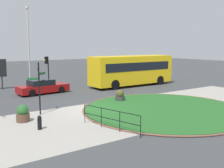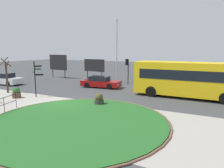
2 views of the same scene
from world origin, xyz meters
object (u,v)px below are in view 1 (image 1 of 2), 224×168
object	(u,v)px
signpost_directional	(39,84)
traffic_light_near	(47,65)
planter_near_signpost	(120,96)
planter_kerbside	(23,114)
bus_yellow	(132,70)
car_far_lane	(43,87)
bollard_foreground	(40,122)
lamppost_tall	(29,45)

from	to	relation	value
signpost_directional	traffic_light_near	bearing A→B (deg)	66.39
signpost_directional	planter_near_signpost	distance (m)	6.77
traffic_light_near	planter_kerbside	world-z (taller)	traffic_light_near
bus_yellow	planter_kerbside	bearing A→B (deg)	-152.07
car_far_lane	planter_near_signpost	world-z (taller)	car_far_lane
bollard_foreground	car_far_lane	distance (m)	10.89
bollard_foreground	traffic_light_near	world-z (taller)	traffic_light_near
bollard_foreground	lamppost_tall	bearing A→B (deg)	73.85
signpost_directional	planter_kerbside	world-z (taller)	signpost_directional
lamppost_tall	planter_kerbside	distance (m)	13.55
bollard_foreground	bus_yellow	xyz separation A→B (m)	(13.74, 9.26, 1.35)
bus_yellow	car_far_lane	size ratio (longest dim) A/B	2.05
car_far_lane	planter_kerbside	xyz separation A→B (m)	(-4.22, -8.16, -0.15)
signpost_directional	car_far_lane	distance (m)	7.73
bollard_foreground	lamppost_tall	world-z (taller)	lamppost_tall
bus_yellow	planter_near_signpost	bearing A→B (deg)	-134.81
bollard_foreground	planter_kerbside	size ratio (longest dim) A/B	0.77
bollard_foreground	bus_yellow	world-z (taller)	bus_yellow
bollard_foreground	traffic_light_near	bearing A→B (deg)	67.10
planter_kerbside	traffic_light_near	bearing A→B (deg)	62.65
signpost_directional	lamppost_tall	size ratio (longest dim) A/B	0.41
car_far_lane	bus_yellow	bearing A→B (deg)	-10.25
bollard_foreground	car_far_lane	world-z (taller)	car_far_lane
bollard_foreground	planter_near_signpost	xyz separation A→B (m)	(7.73, 3.32, 0.03)
signpost_directional	bus_yellow	distance (m)	14.04
planter_near_signpost	planter_kerbside	bearing A→B (deg)	-170.54
signpost_directional	planter_kerbside	distance (m)	2.33
traffic_light_near	signpost_directional	bearing A→B (deg)	64.98
car_far_lane	lamppost_tall	bearing A→B (deg)	82.58
car_far_lane	bollard_foreground	bearing A→B (deg)	-116.31
bollard_foreground	traffic_light_near	distance (m)	15.04
car_far_lane	traffic_light_near	distance (m)	4.41
lamppost_tall	car_far_lane	bearing A→B (deg)	-92.32
signpost_directional	bus_yellow	world-z (taller)	signpost_directional
lamppost_tall	bus_yellow	bearing A→B (deg)	-26.96
bus_yellow	car_far_lane	xyz separation A→B (m)	(-9.80, 0.88, -1.13)
bollard_foreground	planter_near_signpost	size ratio (longest dim) A/B	0.82
bollard_foreground	planter_near_signpost	bearing A→B (deg)	23.24
bus_yellow	lamppost_tall	xyz separation A→B (m)	(-9.63, 4.90, 2.71)
signpost_directional	planter_near_signpost	xyz separation A→B (m)	(6.59, 0.25, -1.53)
bus_yellow	traffic_light_near	bearing A→B (deg)	151.09
car_far_lane	signpost_directional	bearing A→B (deg)	-116.68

